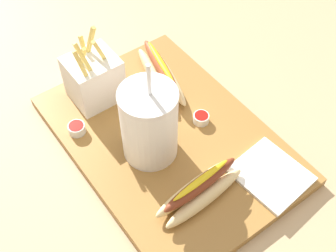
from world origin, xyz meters
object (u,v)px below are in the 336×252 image
napkin_stack (271,175)px  ketchup_cup_3 (137,113)px  ketchup_cup_2 (77,128)px  ketchup_cup_1 (201,118)px  soda_cup (149,124)px  hot_dog_1 (200,190)px  hot_dog_2 (161,73)px  fries_basket (94,78)px

napkin_stack → ketchup_cup_3: bearing=-155.4°
napkin_stack → ketchup_cup_2: bearing=-141.8°
ketchup_cup_1 → soda_cup: bearing=-91.1°
ketchup_cup_1 → ketchup_cup_2: same height
hot_dog_1 → ketchup_cup_2: size_ratio=5.27×
ketchup_cup_2 → hot_dog_2: bearing=94.1°
soda_cup → napkin_stack: 0.23m
hot_dog_2 → ketchup_cup_3: size_ratio=5.24×
soda_cup → ketchup_cup_1: size_ratio=7.26×
soda_cup → napkin_stack: bearing=38.9°
ketchup_cup_3 → hot_dog_2: bearing=118.5°
hot_dog_2 → fries_basket: bearing=-108.6°
fries_basket → ketchup_cup_3: bearing=20.0°
ketchup_cup_2 → ketchup_cup_3: ketchup_cup_3 is taller
soda_cup → fries_basket: size_ratio=1.37×
fries_basket → ketchup_cup_2: 0.10m
ketchup_cup_3 → hot_dog_1: bearing=-3.7°
hot_dog_1 → ketchup_cup_3: hot_dog_1 is taller
ketchup_cup_1 → fries_basket: bearing=-144.0°
hot_dog_1 → napkin_stack: bearing=72.7°
fries_basket → ketchup_cup_1: (0.18, 0.13, -0.04)m
soda_cup → ketchup_cup_3: size_ratio=6.01×
soda_cup → hot_dog_1: soda_cup is taller
soda_cup → ketchup_cup_2: bearing=-142.8°
soda_cup → hot_dog_2: soda_cup is taller
fries_basket → hot_dog_2: 0.14m
fries_basket → ketchup_cup_3: 0.11m
ketchup_cup_1 → napkin_stack: size_ratio=0.25×
fries_basket → hot_dog_1: bearing=3.9°
soda_cup → ketchup_cup_2: size_ratio=6.86×
hot_dog_1 → ketchup_cup_3: size_ratio=4.62×
ketchup_cup_1 → ketchup_cup_2: 0.24m
fries_basket → napkin_stack: 0.38m
soda_cup → ketchup_cup_3: (-0.08, 0.02, -0.06)m
hot_dog_1 → ketchup_cup_2: hot_dog_1 is taller
ketchup_cup_3 → soda_cup: bearing=-16.3°
soda_cup → napkin_stack: size_ratio=1.84×
hot_dog_2 → ketchup_cup_2: 0.21m
ketchup_cup_1 → hot_dog_1: bearing=-39.8°
fries_basket → napkin_stack: bearing=23.4°
ketchup_cup_2 → napkin_stack: bearing=38.2°
hot_dog_1 → napkin_stack: (0.04, 0.13, -0.02)m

